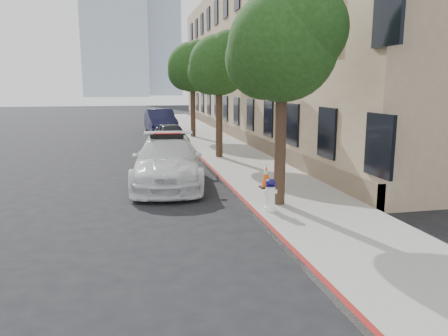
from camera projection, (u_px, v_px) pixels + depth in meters
name	position (u px, v px, depth m)	size (l,w,h in m)	color
ground	(165.00, 196.00, 13.10)	(120.00, 120.00, 0.00)	black
sidewalk	(217.00, 146.00, 23.44)	(3.20, 50.00, 0.15)	gray
curb_strip	(189.00, 147.00, 23.12)	(0.12, 50.00, 0.15)	maroon
building	(286.00, 58.00, 28.48)	(8.00, 36.00, 10.00)	tan
tower_right	(157.00, 26.00, 140.46)	(14.00, 14.00, 44.00)	#9EA8B7
tree_near	(284.00, 45.00, 10.98)	(2.92, 2.82, 5.62)	black
tree_mid	(220.00, 64.00, 18.68)	(2.77, 2.64, 5.43)	black
tree_far	(193.00, 67.00, 26.32)	(3.10, 3.00, 5.81)	black
police_car	(168.00, 161.00, 14.57)	(2.77, 5.66, 1.73)	white
parked_car_mid	(171.00, 135.00, 23.49)	(1.52, 3.79, 1.29)	black
parked_car_far	(160.00, 121.00, 30.06)	(1.75, 5.01, 1.65)	#151534
fire_hydrant	(270.00, 195.00, 11.04)	(0.35, 0.32, 0.83)	white
traffic_cone	(266.00, 176.00, 13.52)	(0.38, 0.38, 0.72)	black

